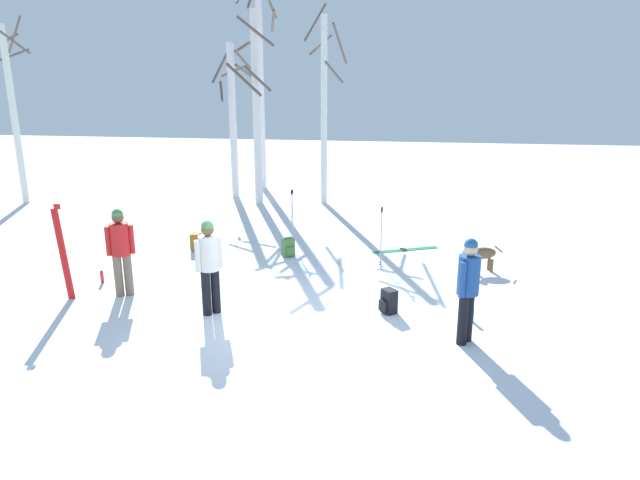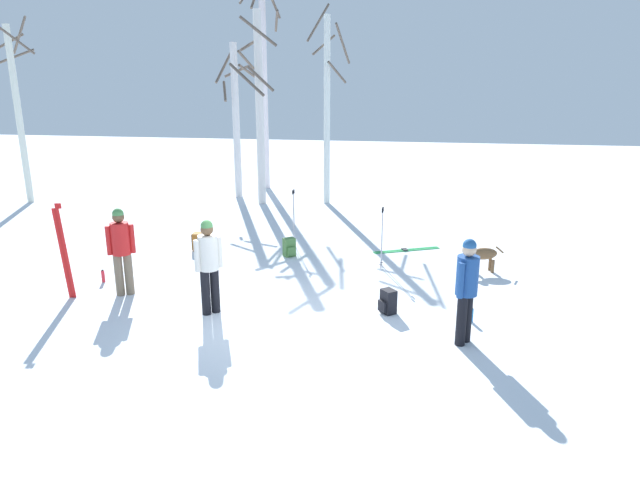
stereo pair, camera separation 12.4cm
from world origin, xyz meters
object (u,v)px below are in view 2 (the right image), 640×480
birch_tree_4 (327,107)px  person_1 (467,285)px  birch_tree_0 (18,108)px  person_2 (121,246)px  ski_pair_planted_0 (64,252)px  water_bottle_1 (103,276)px  water_bottle_0 (471,315)px  birch_tree_1 (236,117)px  dog (482,255)px  birch_tree_3 (259,106)px  backpack_0 (388,302)px  ski_pair_lying_0 (406,250)px  backpack_2 (198,242)px  birch_tree_2 (264,86)px  ski_poles_0 (382,235)px  ski_poles_1 (294,217)px  person_0 (209,261)px  backpack_1 (289,247)px

birch_tree_4 → person_1: bearing=-69.2°
birch_tree_0 → birch_tree_4: (9.99, 1.58, 0.04)m
person_2 → ski_pair_planted_0: 1.04m
birch_tree_0 → water_bottle_1: bearing=-45.8°
water_bottle_0 → birch_tree_1: birch_tree_1 is taller
dog → birch_tree_0: birch_tree_0 is taller
ski_pair_planted_0 → birch_tree_3: birch_tree_3 is taller
backpack_0 → water_bottle_0: (1.44, -0.14, -0.09)m
ski_pair_lying_0 → water_bottle_1: (-6.10, -3.35, 0.12)m
water_bottle_1 → birch_tree_3: bearing=81.9°
water_bottle_0 → water_bottle_1: bearing=174.2°
ski_pair_planted_0 → birch_tree_4: birch_tree_4 is taller
backpack_2 → birch_tree_2: size_ratio=0.06×
ski_pair_lying_0 → ski_poles_0: 1.62m
ski_pair_lying_0 → birch_tree_2: bearing=126.5°
person_2 → backpack_2: person_2 is taller
person_1 → ski_poles_1: person_1 is taller
ski_poles_0 → ski_poles_1: size_ratio=0.93×
ski_pair_lying_0 → birch_tree_0: birch_tree_0 is taller
person_0 → ski_pair_planted_0: size_ratio=0.93×
person_1 → water_bottle_1: (-7.12, 1.59, -0.85)m
water_bottle_0 → birch_tree_0: size_ratio=0.04×
person_2 → water_bottle_1: 1.30m
person_0 → water_bottle_0: 4.65m
ski_pair_planted_0 → water_bottle_0: 7.54m
birch_tree_3 → person_0: bearing=-79.9°
water_bottle_1 → birch_tree_4: (3.30, 8.46, 3.06)m
person_2 → backpack_1: size_ratio=3.90×
person_1 → ski_poles_0: bearing=113.3°
person_2 → ski_pair_lying_0: person_2 is taller
dog → water_bottle_1: (-7.74, -2.01, -0.26)m
ski_poles_0 → backpack_0: bearing=-83.4°
ski_poles_0 → birch_tree_4: size_ratio=0.21×
ski_pair_lying_0 → dog: bearing=-39.3°
person_0 → backpack_1: (0.62, 3.55, -0.77)m
birch_tree_4 → person_2: bearing=-105.5°
birch_tree_1 → backpack_0: bearing=-58.6°
backpack_1 → water_bottle_1: (-3.39, -2.40, -0.09)m
backpack_1 → ski_poles_1: bearing=93.9°
person_1 → ski_poles_1: (-3.79, 4.72, -0.20)m
ski_poles_1 → birch_tree_4: (-0.04, 5.32, 2.41)m
birch_tree_1 → ski_pair_planted_0: bearing=-91.3°
birch_tree_0 → person_0: bearing=-40.3°
person_2 → backpack_2: bearing=84.6°
person_0 → water_bottle_1: bearing=157.5°
birch_tree_0 → backpack_1: bearing=-23.9°
person_0 → birch_tree_1: (-2.72, 10.12, 1.82)m
ski_pair_lying_0 → backpack_1: size_ratio=3.66×
birch_tree_0 → birch_tree_3: size_ratio=0.97×
backpack_2 → ski_pair_planted_0: bearing=-110.5°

